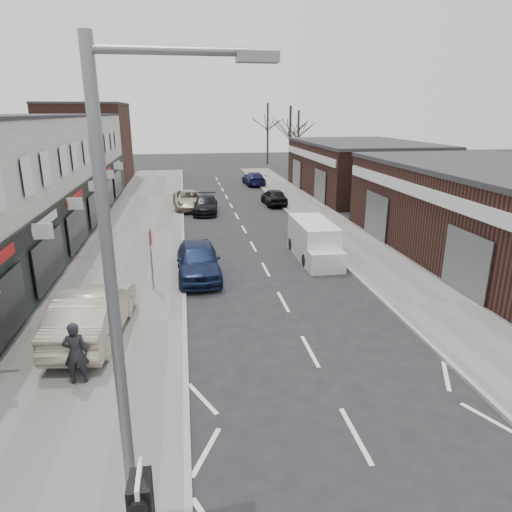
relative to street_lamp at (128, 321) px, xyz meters
name	(u,v)px	position (x,y,z in m)	size (l,w,h in m)	color
ground	(393,504)	(4.53, 0.80, -4.62)	(160.00, 160.00, 0.00)	black
pavement_left	(137,232)	(-2.22, 22.80, -4.56)	(5.50, 64.00, 0.12)	slate
pavement_right	(329,225)	(10.28, 22.80, -4.56)	(3.50, 64.00, 0.12)	slate
brick_block_far	(88,145)	(-8.97, 45.80, -0.62)	(8.00, 10.00, 8.00)	#49281F
right_unit_near	(507,215)	(17.03, 14.80, -2.37)	(10.00, 18.00, 4.50)	#341C17
right_unit_far	(361,169)	(17.03, 34.80, -2.37)	(10.00, 16.00, 4.50)	#341C17
tree_far_a	(289,175)	(13.53, 48.80, -4.62)	(3.60, 3.60, 8.00)	#382D26
tree_far_b	(297,169)	(16.03, 54.80, -4.62)	(3.60, 3.60, 7.50)	#382D26
tree_far_c	(267,164)	(13.03, 60.80, -4.62)	(3.60, 3.60, 8.50)	#382D26
street_lamp	(128,321)	(0.00, 0.00, 0.00)	(2.23, 0.22, 8.00)	slate
warning_sign	(151,241)	(-0.63, 12.80, -2.42)	(0.12, 0.80, 2.70)	slate
white_van	(314,241)	(7.29, 16.18, -3.71)	(1.76, 4.94, 1.92)	white
sedan_on_pavement	(93,313)	(-2.35, 8.68, -3.65)	(1.79, 5.14, 1.69)	#B1A48E
pedestrian	(76,353)	(-2.31, 5.94, -3.60)	(0.66, 0.43, 1.80)	black
parked_car_left_a	(198,260)	(1.29, 14.27, -3.81)	(1.92, 4.78, 1.63)	#142041
parked_car_left_b	(205,205)	(2.33, 28.26, -3.98)	(1.78, 4.39, 1.27)	black
parked_car_left_c	(189,200)	(1.13, 30.08, -3.92)	(2.32, 5.02, 1.40)	#AB9E89
parked_car_right_a	(312,230)	(8.03, 19.18, -3.87)	(1.59, 4.57, 1.51)	silver
parked_car_right_b	(274,197)	(8.03, 30.47, -3.94)	(1.60, 3.97, 1.35)	black
parked_car_right_c	(254,179)	(8.03, 41.36, -3.95)	(1.88, 4.62, 1.34)	#12153A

